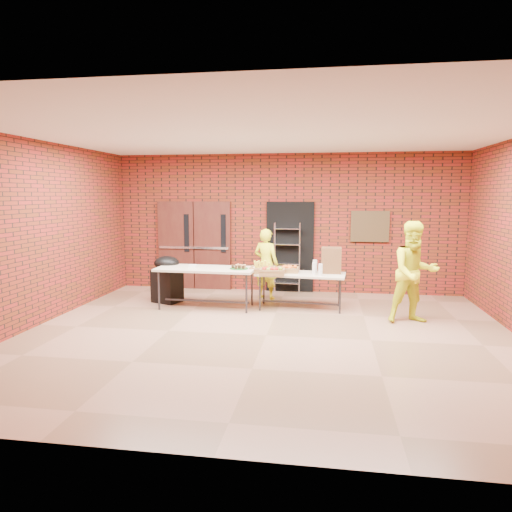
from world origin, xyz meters
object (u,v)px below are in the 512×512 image
(table_right, at_px, (301,276))
(covered_grill, at_px, (167,279))
(coffee_dispenser, at_px, (331,260))
(wire_rack, at_px, (287,258))
(table_left, at_px, (206,271))
(volunteer_man, at_px, (414,272))
(volunteer_woman, at_px, (266,264))

(table_right, relative_size, covered_grill, 1.82)
(coffee_dispenser, bearing_deg, wire_rack, 126.73)
(table_left, bearing_deg, volunteer_man, -5.11)
(volunteer_woman, bearing_deg, volunteer_man, 171.72)
(table_left, xyz_separation_m, coffee_dispenser, (2.47, 0.34, 0.23))
(coffee_dispenser, bearing_deg, volunteer_woman, 155.31)
(table_right, distance_m, volunteer_man, 2.16)
(table_left, relative_size, table_right, 1.11)
(wire_rack, distance_m, table_left, 2.23)
(table_left, distance_m, table_right, 1.89)
(wire_rack, xyz_separation_m, table_left, (-1.48, -1.67, -0.07))
(wire_rack, height_order, covered_grill, wire_rack)
(table_right, distance_m, volunteer_woman, 1.12)
(table_left, distance_m, volunteer_man, 3.94)
(volunteer_woman, bearing_deg, covered_grill, 36.68)
(volunteer_woman, bearing_deg, table_right, 154.83)
(covered_grill, bearing_deg, table_left, 1.37)
(table_right, distance_m, coffee_dispenser, 0.69)
(wire_rack, bearing_deg, volunteer_woman, -116.90)
(coffee_dispenser, distance_m, volunteer_man, 1.66)
(table_right, xyz_separation_m, coffee_dispenser, (0.60, 0.14, 0.31))
(covered_grill, relative_size, volunteer_man, 0.55)
(volunteer_woman, distance_m, volunteer_man, 3.19)
(table_right, relative_size, coffee_dispenser, 3.52)
(covered_grill, bearing_deg, table_right, 18.32)
(table_right, bearing_deg, coffee_dispenser, 17.58)
(covered_grill, distance_m, volunteer_man, 4.94)
(covered_grill, xyz_separation_m, volunteer_woman, (2.02, 0.64, 0.28))
(table_left, distance_m, covered_grill, 1.03)
(volunteer_man, bearing_deg, coffee_dispenser, 136.25)
(table_left, xyz_separation_m, volunteer_man, (3.91, -0.49, 0.16))
(coffee_dispenser, bearing_deg, covered_grill, 179.97)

